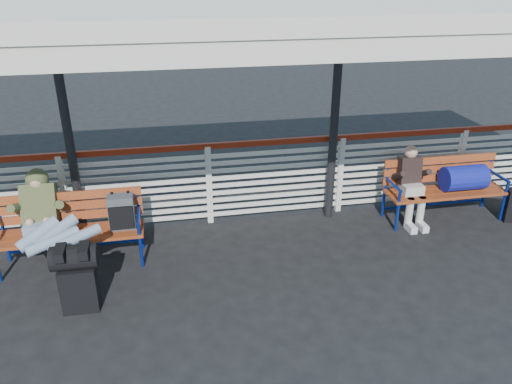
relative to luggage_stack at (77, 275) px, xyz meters
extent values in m
plane|color=black|center=(1.64, -0.10, -0.44)|extent=(60.00, 60.00, 0.00)
cube|color=silver|center=(1.64, 1.80, 0.16)|extent=(12.00, 0.04, 1.04)
cube|color=maroon|center=(1.64, 1.80, 0.76)|extent=(12.00, 0.06, 0.08)
cube|color=silver|center=(1.64, 0.80, 2.64)|extent=(12.60, 3.60, 0.16)
cube|color=silver|center=(1.64, -0.95, 2.51)|extent=(12.60, 0.06, 0.30)
cylinder|color=black|center=(-0.16, 1.65, 1.06)|extent=(0.12, 0.12, 3.00)
cylinder|color=black|center=(3.44, 1.65, 1.06)|extent=(0.12, 0.12, 3.00)
cube|color=black|center=(0.00, 0.00, -0.17)|extent=(0.39, 0.24, 0.54)
cylinder|color=black|center=(0.00, 0.00, 0.23)|extent=(0.49, 0.28, 0.27)
cube|color=#AA4621|center=(-0.20, 0.95, 0.01)|extent=(1.80, 0.50, 0.04)
cube|color=#AA4621|center=(-0.20, 1.21, 0.28)|extent=(1.80, 0.10, 0.40)
cylinder|color=#0D2897|center=(0.65, 0.75, -0.22)|extent=(0.04, 0.04, 0.45)
cylinder|color=#0D2897|center=(-1.05, 1.22, 0.01)|extent=(0.04, 0.04, 0.90)
cylinder|color=#0D2897|center=(0.65, 1.22, 0.01)|extent=(0.04, 0.04, 0.90)
cube|color=#53565B|center=(0.45, 0.97, 0.25)|extent=(0.31, 0.20, 0.44)
cube|color=#AA4621|center=(5.10, 1.21, 0.01)|extent=(1.80, 0.50, 0.04)
cube|color=#AA4621|center=(5.10, 1.47, 0.28)|extent=(1.80, 0.10, 0.40)
cylinder|color=#0D2897|center=(4.25, 1.01, -0.22)|extent=(0.04, 0.04, 0.45)
cylinder|color=#0D2897|center=(5.95, 1.01, -0.22)|extent=(0.04, 0.04, 0.45)
cylinder|color=#0D2897|center=(4.25, 1.48, 0.01)|extent=(0.04, 0.04, 0.90)
cylinder|color=#0D2897|center=(5.95, 1.48, 0.01)|extent=(0.04, 0.04, 0.90)
cylinder|color=navy|center=(5.35, 1.21, 0.22)|extent=(0.64, 0.37, 0.37)
cube|color=#8BA5BB|center=(-0.55, 1.00, 0.10)|extent=(0.36, 0.26, 0.18)
cube|color=#4B522B|center=(-0.55, 1.20, 0.36)|extent=(0.42, 0.38, 0.53)
sphere|color=#4B522B|center=(-0.55, 1.30, 0.64)|extent=(0.28, 0.28, 0.28)
sphere|color=tan|center=(-0.55, 1.26, 0.63)|extent=(0.21, 0.21, 0.21)
cube|color=black|center=(-0.12, -0.06, 0.34)|extent=(0.11, 0.27, 0.10)
cube|color=black|center=(0.12, -0.06, 0.34)|extent=(0.11, 0.27, 0.10)
cube|color=beige|center=(4.55, 1.24, 0.09)|extent=(0.30, 0.24, 0.16)
cube|color=black|center=(4.55, 1.38, 0.34)|extent=(0.32, 0.23, 0.42)
sphere|color=tan|center=(4.55, 1.40, 0.61)|extent=(0.19, 0.19, 0.19)
cylinder|color=beige|center=(4.46, 1.06, -0.20)|extent=(0.11, 0.11, 0.46)
cylinder|color=beige|center=(4.64, 1.06, -0.20)|extent=(0.11, 0.11, 0.46)
cube|color=silver|center=(4.46, 0.96, -0.39)|extent=(0.10, 0.24, 0.10)
cube|color=silver|center=(4.64, 0.96, -0.39)|extent=(0.10, 0.24, 0.10)
camera|label=1|loc=(1.03, -4.85, 3.08)|focal=35.00mm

